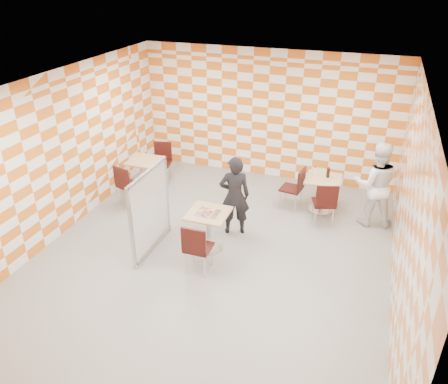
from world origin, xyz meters
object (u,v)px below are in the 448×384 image
sport_bottle (315,171)px  chair_second_front (325,201)px  chair_empty_near (126,183)px  main_table (208,224)px  man_white (376,184)px  empty_table (146,170)px  chair_second_side (296,185)px  soda_bottle (328,173)px  chair_main_front (196,246)px  chair_empty_far (162,158)px  partition (150,210)px  man_dark (234,196)px  second_table (322,189)px

sport_bottle → chair_second_front: bearing=-63.2°
chair_empty_near → sport_bottle: 3.92m
main_table → man_white: man_white is taller
empty_table → chair_second_side: (3.34, 0.29, 0.04)m
chair_empty_near → sport_bottle: bearing=18.6°
soda_bottle → chair_main_front: bearing=-120.6°
main_table → chair_second_front: size_ratio=0.81×
chair_empty_far → empty_table: bearing=-98.7°
partition → man_dark: size_ratio=0.99×
partition → soda_bottle: bearing=42.0°
second_table → chair_second_side: chair_second_side is taller
man_dark → man_white: (2.45, 1.22, 0.07)m
chair_empty_near → partition: partition is taller
chair_empty_far → man_dark: man_dark is taller
chair_empty_far → soda_bottle: size_ratio=4.02×
second_table → partition: bearing=-138.1°
chair_second_front → sport_bottle: 0.79m
empty_table → man_dark: man_dark is taller
chair_empty_near → sport_bottle: size_ratio=4.62×
second_table → chair_second_front: 0.60m
empty_table → man_dark: (2.42, -0.99, 0.28)m
main_table → partition: 1.05m
man_white → chair_second_front: bearing=15.2°
man_dark → soda_bottle: man_dark is taller
empty_table → second_table: bearing=5.8°
second_table → chair_empty_far: bearing=176.4°
partition → second_table: bearing=41.9°
chair_second_front → chair_empty_near: bearing=-171.6°
chair_empty_near → soda_bottle: soda_bottle is taller
empty_table → sport_bottle: 3.72m
chair_empty_far → chair_second_front: bearing=-11.8°
man_white → soda_bottle: (-0.93, 0.24, -0.01)m
chair_empty_far → man_white: man_white is taller
chair_empty_far → soda_bottle: (3.85, -0.17, 0.31)m
man_dark → partition: bearing=16.9°
sport_bottle → empty_table: bearing=-172.7°
chair_empty_far → man_dark: (2.33, -1.63, 0.24)m
empty_table → chair_second_side: 3.35m
empty_table → soda_bottle: 3.98m
main_table → chair_empty_far: (-2.07, 2.31, 0.04)m
chair_main_front → chair_second_side: size_ratio=1.00×
main_table → chair_empty_far: bearing=131.9°
main_table → chair_empty_near: bearing=158.0°
main_table → chair_empty_near: size_ratio=0.81×
chair_second_front → partition: 3.35m
chair_second_side → sport_bottle: 0.48m
chair_main_front → chair_empty_near: same height
partition → man_white: bearing=31.3°
man_dark → man_white: size_ratio=0.91×
chair_second_side → man_white: man_white is taller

